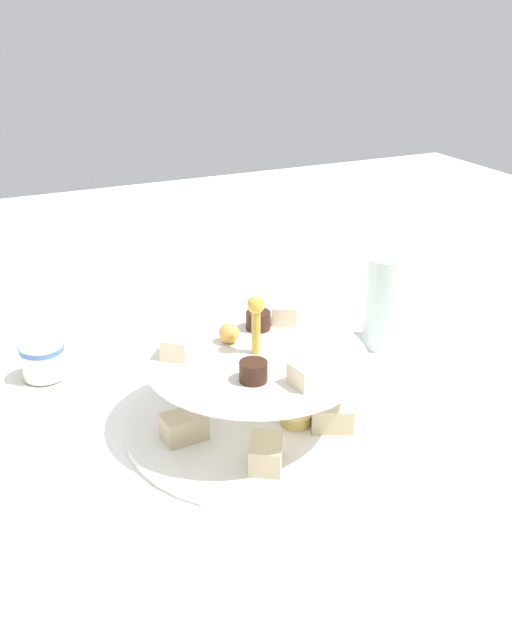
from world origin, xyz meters
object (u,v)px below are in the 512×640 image
at_px(water_glass_short_left, 0,424).
at_px(butter_knife_right, 176,316).
at_px(tiered_serving_stand, 256,395).
at_px(teacup_with_saucer, 44,363).
at_px(water_glass_tall_right, 388,301).

distance_m(water_glass_short_left, butter_knife_right, 0.39).
bearing_deg(butter_knife_right, tiered_serving_stand, 91.46).
bearing_deg(teacup_with_saucer, water_glass_short_left, -116.38).
xyz_separation_m(water_glass_tall_right, water_glass_short_left, (-0.54, -0.04, -0.04)).
distance_m(tiered_serving_stand, water_glass_tall_right, 0.29).
bearing_deg(tiered_serving_stand, butter_knife_right, 87.28).
bearing_deg(water_glass_tall_right, butter_knife_right, 138.32).
bearing_deg(teacup_with_saucer, butter_knife_right, 27.63).
xyz_separation_m(water_glass_short_left, butter_knife_right, (0.29, 0.26, -0.03)).
relative_size(water_glass_short_left, teacup_with_saucer, 0.73).
xyz_separation_m(water_glass_tall_right, butter_knife_right, (-0.25, 0.22, -0.07)).
bearing_deg(water_glass_short_left, tiered_serving_stand, -15.88).
bearing_deg(water_glass_tall_right, tiered_serving_stand, -155.76).
distance_m(water_glass_tall_right, butter_knife_right, 0.34).
relative_size(teacup_with_saucer, butter_knife_right, 0.53).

